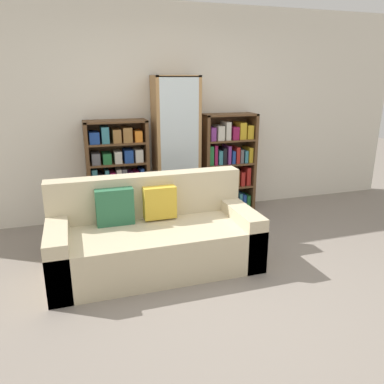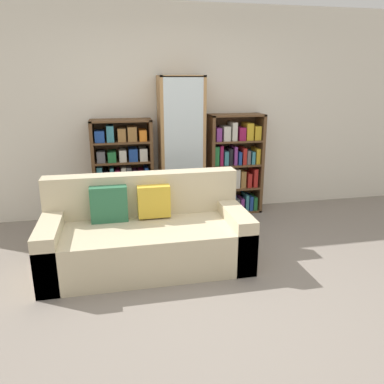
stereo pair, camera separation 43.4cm
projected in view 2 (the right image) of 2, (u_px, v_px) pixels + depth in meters
ground_plane at (218, 295)px, 3.23m from camera, size 16.00×16.00×0.00m
wall_back at (174, 113)px, 4.94m from camera, size 7.01×0.06×2.70m
couch at (146, 235)px, 3.72m from camera, size 1.97×0.89×0.86m
bookshelf_left at (123, 172)px, 4.82m from camera, size 0.76×0.32×1.31m
display_cabinet at (181, 149)px, 4.87m from camera, size 0.57×0.36×1.83m
bookshelf_right at (235, 166)px, 5.11m from camera, size 0.73×0.32×1.34m
wine_bottle at (229, 217)px, 4.58m from camera, size 0.08×0.08×0.39m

